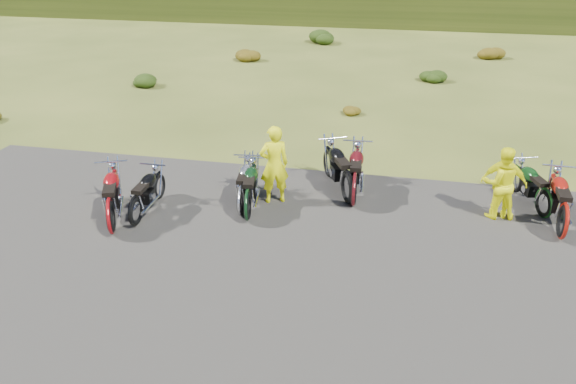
% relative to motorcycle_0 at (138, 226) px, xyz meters
% --- Properties ---
extents(ground, '(300.00, 300.00, 0.00)m').
position_rel_motorcycle_0_xyz_m(ground, '(4.06, -0.20, 0.00)').
color(ground, '#3D4818').
rests_on(ground, ground).
extents(gravel_pad, '(20.00, 12.00, 0.04)m').
position_rel_motorcycle_0_xyz_m(gravel_pad, '(4.06, -2.20, 0.00)').
color(gravel_pad, black).
rests_on(gravel_pad, ground).
extents(shrub_1, '(1.03, 1.03, 0.61)m').
position_rel_motorcycle_0_xyz_m(shrub_1, '(-5.04, 11.10, 0.31)').
color(shrub_1, black).
rests_on(shrub_1, ground).
extents(shrub_2, '(1.30, 1.30, 0.77)m').
position_rel_motorcycle_0_xyz_m(shrub_2, '(-2.14, 16.40, 0.38)').
color(shrub_2, '#5D380B').
rests_on(shrub_2, ground).
extents(shrub_3, '(1.56, 1.56, 0.92)m').
position_rel_motorcycle_0_xyz_m(shrub_3, '(0.76, 21.70, 0.46)').
color(shrub_3, black).
rests_on(shrub_3, ground).
extents(shrub_4, '(0.77, 0.77, 0.45)m').
position_rel_motorcycle_0_xyz_m(shrub_4, '(3.66, 9.00, 0.23)').
color(shrub_4, '#5D380B').
rests_on(shrub_4, ground).
extents(shrub_5, '(1.03, 1.03, 0.61)m').
position_rel_motorcycle_0_xyz_m(shrub_5, '(6.56, 14.30, 0.31)').
color(shrub_5, black).
rests_on(shrub_5, ground).
extents(shrub_6, '(1.30, 1.30, 0.77)m').
position_rel_motorcycle_0_xyz_m(shrub_6, '(9.46, 19.60, 0.38)').
color(shrub_6, '#5D380B').
rests_on(shrub_6, ground).
extents(motorcycle_0, '(0.69, 1.96, 1.02)m').
position_rel_motorcycle_0_xyz_m(motorcycle_0, '(0.00, 0.00, 0.00)').
color(motorcycle_0, black).
rests_on(motorcycle_0, ground).
extents(motorcycle_1, '(1.57, 2.35, 1.17)m').
position_rel_motorcycle_0_xyz_m(motorcycle_1, '(-0.36, -0.43, 0.00)').
color(motorcycle_1, maroon).
rests_on(motorcycle_1, ground).
extents(motorcycle_2, '(0.99, 2.12, 1.07)m').
position_rel_motorcycle_0_xyz_m(motorcycle_2, '(2.31, 0.74, 0.00)').
color(motorcycle_2, black).
rests_on(motorcycle_2, ground).
extents(motorcycle_3, '(0.92, 2.06, 1.04)m').
position_rel_motorcycle_0_xyz_m(motorcycle_3, '(2.10, 0.94, 0.00)').
color(motorcycle_3, '#ACACB1').
rests_on(motorcycle_3, ground).
extents(motorcycle_4, '(0.88, 2.29, 1.18)m').
position_rel_motorcycle_0_xyz_m(motorcycle_4, '(4.54, 1.94, 0.00)').
color(motorcycle_4, '#460B0F').
rests_on(motorcycle_4, ground).
extents(motorcycle_5, '(1.65, 2.40, 1.20)m').
position_rel_motorcycle_0_xyz_m(motorcycle_5, '(4.37, 2.04, 0.00)').
color(motorcycle_5, black).
rests_on(motorcycle_5, ground).
extents(motorcycle_6, '(0.85, 2.26, 1.17)m').
position_rel_motorcycle_0_xyz_m(motorcycle_6, '(8.93, 1.31, 0.00)').
color(motorcycle_6, maroon).
rests_on(motorcycle_6, ground).
extents(motorcycle_7, '(1.24, 2.07, 1.03)m').
position_rel_motorcycle_0_xyz_m(motorcycle_7, '(8.74, 2.22, 0.00)').
color(motorcycle_7, black).
rests_on(motorcycle_7, ground).
extents(person_middle, '(0.81, 0.70, 1.88)m').
position_rel_motorcycle_0_xyz_m(person_middle, '(2.68, 1.76, 0.94)').
color(person_middle, yellow).
rests_on(person_middle, ground).
extents(person_right_a, '(0.89, 0.74, 1.65)m').
position_rel_motorcycle_0_xyz_m(person_right_a, '(7.73, 2.03, 0.83)').
color(person_right_a, yellow).
rests_on(person_right_a, ground).
extents(person_right_b, '(1.02, 0.57, 1.65)m').
position_rel_motorcycle_0_xyz_m(person_right_b, '(7.79, 2.06, 0.82)').
color(person_right_b, yellow).
rests_on(person_right_b, ground).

